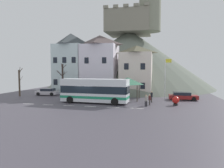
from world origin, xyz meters
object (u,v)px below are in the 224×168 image
at_px(parked_car_02, 47,92).
at_px(townhouse_02, 136,70).
at_px(hilltop_castle, 129,57).
at_px(bus_shelter, 128,81).
at_px(flagpole, 166,76).
at_px(townhouse_00, 71,63).
at_px(pedestrian_02, 146,100).
at_px(townhouse_01, 100,65).
at_px(public_bench, 123,95).
at_px(transit_bus, 95,91).
at_px(parked_car_00, 91,93).
at_px(pedestrian_01, 150,99).
at_px(parked_car_01, 183,96).
at_px(pedestrian_00, 152,96).
at_px(bare_tree_00, 19,82).
at_px(harbour_buoy, 176,100).
at_px(bare_tree_01, 63,79).

bearing_deg(parked_car_02, townhouse_02, -167.76).
bearing_deg(hilltop_castle, townhouse_02, -77.21).
bearing_deg(bus_shelter, flagpole, 5.31).
xyz_separation_m(townhouse_00, pedestrian_02, (15.92, -12.87, -5.14)).
xyz_separation_m(townhouse_01, public_bench, (5.64, -5.82, -5.22)).
bearing_deg(flagpole, transit_bus, -154.86).
relative_size(parked_car_00, pedestrian_01, 3.23).
relative_size(townhouse_00, public_bench, 7.78).
bearing_deg(pedestrian_02, hilltop_castle, 102.20).
bearing_deg(parked_car_00, townhouse_00, 148.13).
bearing_deg(townhouse_02, parked_car_02, -161.41).
relative_size(parked_car_02, public_bench, 2.61).
bearing_deg(townhouse_00, parked_car_00, -39.35).
relative_size(parked_car_01, pedestrian_00, 2.68).
bearing_deg(bare_tree_00, parked_car_00, 13.04).
relative_size(townhouse_02, pedestrian_00, 5.69).
bearing_deg(flagpole, townhouse_00, 159.23).
distance_m(pedestrian_01, pedestrian_02, 1.26).
relative_size(public_bench, harbour_buoy, 1.28).
height_order(parked_car_00, bare_tree_01, bare_tree_01).
bearing_deg(bus_shelter, public_bench, 121.91).
distance_m(hilltop_castle, pedestrian_00, 27.51).
xyz_separation_m(townhouse_00, bare_tree_01, (0.79, -5.59, -3.01)).
bearing_deg(flagpole, harbour_buoy, -74.12).
distance_m(public_bench, bare_tree_01, 11.26).
xyz_separation_m(townhouse_01, bare_tree_01, (-5.33, -5.47, -2.70)).
xyz_separation_m(townhouse_02, bare_tree_00, (-19.79, -7.65, -2.17)).
height_order(parked_car_02, bare_tree_01, bare_tree_01).
relative_size(pedestrian_02, bare_tree_00, 0.30).
height_order(townhouse_00, parked_car_01, townhouse_00).
bearing_deg(hilltop_castle, public_bench, -84.49).
distance_m(parked_car_02, harbour_buoy, 22.94).
distance_m(townhouse_00, parked_car_02, 7.95).
height_order(townhouse_02, pedestrian_02, townhouse_02).
bearing_deg(harbour_buoy, bare_tree_01, 163.50).
height_order(parked_car_00, bare_tree_00, bare_tree_00).
bearing_deg(pedestrian_00, transit_bus, -164.07).
distance_m(pedestrian_02, harbour_buoy, 4.14).
distance_m(townhouse_00, bus_shelter, 15.15).
bearing_deg(hilltop_castle, parked_car_00, -100.17).
relative_size(townhouse_00, townhouse_01, 1.06).
bearing_deg(public_bench, parked_car_00, 168.93).
bearing_deg(bus_shelter, parked_car_01, 11.22).
height_order(hilltop_castle, pedestrian_02, hilltop_castle).
xyz_separation_m(townhouse_01, parked_car_01, (15.06, -5.76, -5.08)).
bearing_deg(bus_shelter, townhouse_02, 85.83).
height_order(parked_car_01, harbour_buoy, parked_car_01).
relative_size(hilltop_castle, bus_shelter, 11.99).
distance_m(parked_car_00, pedestrian_01, 12.55).
relative_size(transit_bus, harbour_buoy, 8.06).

